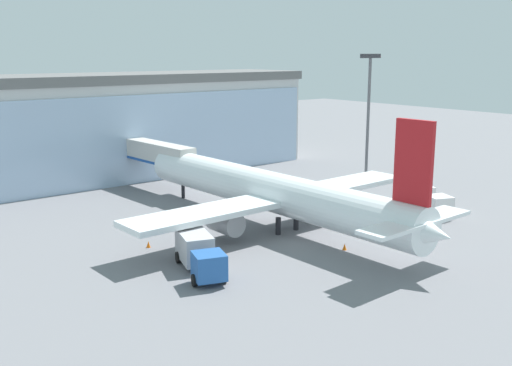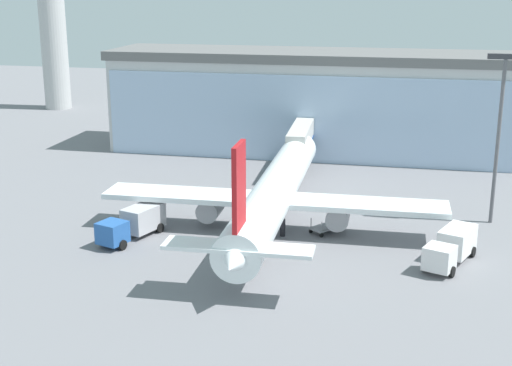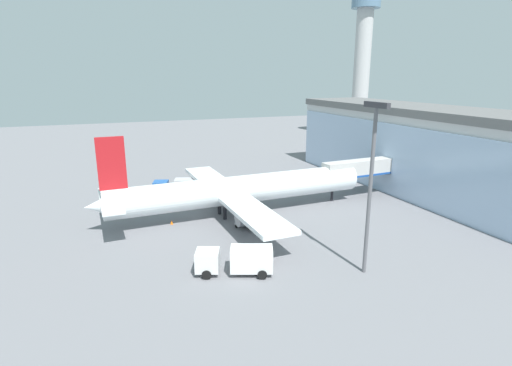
# 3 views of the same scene
# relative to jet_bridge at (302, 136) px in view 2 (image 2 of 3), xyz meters

# --- Properties ---
(ground) EXTENTS (240.00, 240.00, 0.00)m
(ground) POSITION_rel_jet_bridge_xyz_m (0.21, -25.95, -4.48)
(ground) COLOR slate
(terminal_building) EXTENTS (56.42, 14.28, 13.61)m
(terminal_building) POSITION_rel_jet_bridge_xyz_m (0.21, 11.14, 2.32)
(terminal_building) COLOR #BBBBBB
(terminal_building) RESTS_ON ground
(jet_bridge) EXTENTS (3.17, 14.22, 5.86)m
(jet_bridge) POSITION_rel_jet_bridge_xyz_m (0.00, 0.00, 0.00)
(jet_bridge) COLOR beige
(jet_bridge) RESTS_ON ground
(apron_light_mast) EXTENTS (3.20, 0.40, 16.19)m
(apron_light_mast) POSITION_rel_jet_bridge_xyz_m (21.16, -14.83, 5.30)
(apron_light_mast) COLOR #59595E
(apron_light_mast) RESTS_ON ground
(airplane) EXTENTS (32.00, 38.96, 11.60)m
(airplane) POSITION_rel_jet_bridge_xyz_m (1.05, -21.13, -1.05)
(airplane) COLOR white
(airplane) RESTS_ON ground
(catering_truck) EXTENTS (4.32, 7.62, 2.65)m
(catering_truck) POSITION_rel_jet_bridge_xyz_m (-10.79, -26.80, -3.02)
(catering_truck) COLOR #2659A5
(catering_truck) RESTS_ON ground
(fuel_truck) EXTENTS (4.64, 7.61, 2.65)m
(fuel_truck) POSITION_rel_jet_bridge_xyz_m (17.11, -26.37, -3.02)
(fuel_truck) COLOR silver
(fuel_truck) RESTS_ON ground
(baggage_cart) EXTENTS (2.99, 3.19, 1.50)m
(baggage_cart) POSITION_rel_jet_bridge_xyz_m (5.94, -21.41, -3.98)
(baggage_cart) COLOR gray
(baggage_cart) RESTS_ON ground
(safety_cone_nose) EXTENTS (0.36, 0.36, 0.55)m
(safety_cone_nose) POSITION_rel_jet_bridge_xyz_m (1.62, -30.09, -4.21)
(safety_cone_nose) COLOR orange
(safety_cone_nose) RESTS_ON ground
(safety_cone_wingtip) EXTENTS (0.36, 0.36, 0.55)m
(safety_cone_wingtip) POSITION_rel_jet_bridge_xyz_m (-11.17, -19.32, -4.21)
(safety_cone_wingtip) COLOR orange
(safety_cone_wingtip) RESTS_ON ground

